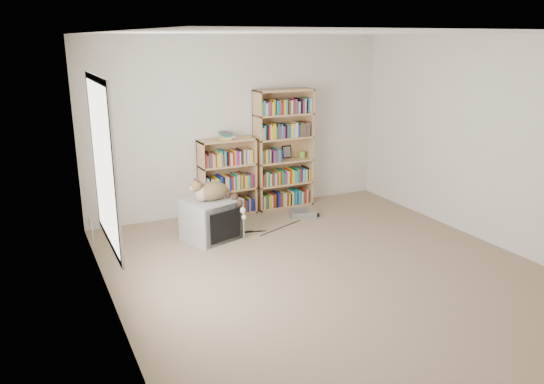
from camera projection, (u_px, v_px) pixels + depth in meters
name	position (u px, v px, depth m)	size (l,w,h in m)	color
floor	(330.00, 272.00, 5.78)	(4.50, 5.00, 0.01)	tan
wall_back	(240.00, 125.00, 7.59)	(4.50, 0.02, 2.50)	silver
wall_left	(107.00, 186.00, 4.49)	(0.02, 5.00, 2.50)	silver
wall_right	(493.00, 142.00, 6.36)	(0.02, 5.00, 2.50)	silver
ceiling	(338.00, 33.00, 5.07)	(4.50, 5.00, 0.02)	white
window	(104.00, 164.00, 4.62)	(0.02, 1.22, 1.52)	white
crt_tv	(211.00, 220.00, 6.64)	(0.75, 0.71, 0.53)	#B0B0B3
cat	(216.00, 194.00, 6.50)	(0.63, 0.45, 0.50)	#3A2518
bookcase_tall	(283.00, 152.00, 7.84)	(0.87, 0.30, 1.75)	tan
bookcase_short	(227.00, 180.00, 7.56)	(0.80, 0.30, 1.10)	tan
book_stack	(226.00, 136.00, 7.36)	(0.18, 0.23, 0.10)	#A21E15
green_mug	(302.00, 155.00, 7.97)	(0.09, 0.09, 0.10)	#6AA42F
framed_print	(286.00, 152.00, 7.96)	(0.14, 0.01, 0.19)	black
dvd_player	(302.00, 213.00, 7.57)	(0.36, 0.26, 0.08)	#A2A1A6
wall_outlet	(90.00, 223.00, 6.34)	(0.01, 0.08, 0.13)	silver
floor_cables	(258.00, 224.00, 7.25)	(1.20, 0.70, 0.01)	black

